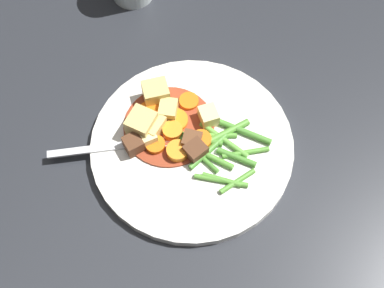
# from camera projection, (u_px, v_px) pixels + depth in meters

# --- Properties ---
(ground_plane) EXTENTS (3.00, 3.00, 0.00)m
(ground_plane) POSITION_uv_depth(u_px,v_px,m) (192.00, 149.00, 0.73)
(ground_plane) COLOR #26282D
(dinner_plate) EXTENTS (0.27, 0.27, 0.02)m
(dinner_plate) POSITION_uv_depth(u_px,v_px,m) (192.00, 147.00, 0.72)
(dinner_plate) COLOR white
(dinner_plate) RESTS_ON ground_plane
(stew_sauce) EXTENTS (0.12, 0.12, 0.00)m
(stew_sauce) POSITION_uv_depth(u_px,v_px,m) (169.00, 126.00, 0.73)
(stew_sauce) COLOR #93381E
(stew_sauce) RESTS_ON dinner_plate
(carrot_slice_0) EXTENTS (0.05, 0.05, 0.01)m
(carrot_slice_0) POSITION_uv_depth(u_px,v_px,m) (150.00, 113.00, 0.73)
(carrot_slice_0) COLOR orange
(carrot_slice_0) RESTS_ON dinner_plate
(carrot_slice_1) EXTENTS (0.03, 0.03, 0.01)m
(carrot_slice_1) POSITION_uv_depth(u_px,v_px,m) (155.00, 145.00, 0.71)
(carrot_slice_1) COLOR orange
(carrot_slice_1) RESTS_ON dinner_plate
(carrot_slice_2) EXTENTS (0.05, 0.05, 0.01)m
(carrot_slice_2) POSITION_uv_depth(u_px,v_px,m) (175.00, 120.00, 0.73)
(carrot_slice_2) COLOR orange
(carrot_slice_2) RESTS_ON dinner_plate
(carrot_slice_3) EXTENTS (0.04, 0.04, 0.01)m
(carrot_slice_3) POSITION_uv_depth(u_px,v_px,m) (201.00, 140.00, 0.71)
(carrot_slice_3) COLOR orange
(carrot_slice_3) RESTS_ON dinner_plate
(carrot_slice_4) EXTENTS (0.04, 0.04, 0.01)m
(carrot_slice_4) POSITION_uv_depth(u_px,v_px,m) (189.00, 102.00, 0.74)
(carrot_slice_4) COLOR orange
(carrot_slice_4) RESTS_ON dinner_plate
(carrot_slice_5) EXTENTS (0.04, 0.04, 0.01)m
(carrot_slice_5) POSITION_uv_depth(u_px,v_px,m) (173.00, 131.00, 0.72)
(carrot_slice_5) COLOR orange
(carrot_slice_5) RESTS_ON dinner_plate
(carrot_slice_6) EXTENTS (0.04, 0.04, 0.01)m
(carrot_slice_6) POSITION_uv_depth(u_px,v_px,m) (178.00, 151.00, 0.71)
(carrot_slice_6) COLOR orange
(carrot_slice_6) RESTS_ON dinner_plate
(potato_chunk_0) EXTENTS (0.03, 0.03, 0.02)m
(potato_chunk_0) POSITION_uv_depth(u_px,v_px,m) (153.00, 126.00, 0.72)
(potato_chunk_0) COLOR #DBBC6B
(potato_chunk_0) RESTS_ON dinner_plate
(potato_chunk_1) EXTENTS (0.03, 0.03, 0.02)m
(potato_chunk_1) POSITION_uv_depth(u_px,v_px,m) (147.00, 136.00, 0.71)
(potato_chunk_1) COLOR #EAD68C
(potato_chunk_1) RESTS_ON dinner_plate
(potato_chunk_2) EXTENTS (0.04, 0.03, 0.02)m
(potato_chunk_2) POSITION_uv_depth(u_px,v_px,m) (209.00, 116.00, 0.72)
(potato_chunk_2) COLOR #EAD68C
(potato_chunk_2) RESTS_ON dinner_plate
(potato_chunk_3) EXTENTS (0.05, 0.05, 0.03)m
(potato_chunk_3) POSITION_uv_depth(u_px,v_px,m) (156.00, 93.00, 0.73)
(potato_chunk_3) COLOR #DBBC6B
(potato_chunk_3) RESTS_ON dinner_plate
(potato_chunk_4) EXTENTS (0.04, 0.04, 0.03)m
(potato_chunk_4) POSITION_uv_depth(u_px,v_px,m) (142.00, 124.00, 0.71)
(potato_chunk_4) COLOR #DBBC6B
(potato_chunk_4) RESTS_ON dinner_plate
(potato_chunk_5) EXTENTS (0.03, 0.04, 0.02)m
(potato_chunk_5) POSITION_uv_depth(u_px,v_px,m) (168.00, 111.00, 0.73)
(potato_chunk_5) COLOR #DBBC6B
(potato_chunk_5) RESTS_ON dinner_plate
(meat_chunk_0) EXTENTS (0.03, 0.03, 0.02)m
(meat_chunk_0) POSITION_uv_depth(u_px,v_px,m) (195.00, 151.00, 0.70)
(meat_chunk_0) COLOR #56331E
(meat_chunk_0) RESTS_ON dinner_plate
(meat_chunk_1) EXTENTS (0.03, 0.03, 0.02)m
(meat_chunk_1) POSITION_uv_depth(u_px,v_px,m) (133.00, 144.00, 0.70)
(meat_chunk_1) COLOR #56331E
(meat_chunk_1) RESTS_ON dinner_plate
(meat_chunk_2) EXTENTS (0.03, 0.03, 0.02)m
(meat_chunk_2) POSITION_uv_depth(u_px,v_px,m) (190.00, 140.00, 0.71)
(meat_chunk_2) COLOR brown
(meat_chunk_2) RESTS_ON dinner_plate
(green_bean_0) EXTENTS (0.06, 0.02, 0.01)m
(green_bean_0) POSITION_uv_depth(u_px,v_px,m) (237.00, 157.00, 0.70)
(green_bean_0) COLOR #4C8E33
(green_bean_0) RESTS_ON dinner_plate
(green_bean_1) EXTENTS (0.08, 0.01, 0.01)m
(green_bean_1) POSITION_uv_depth(u_px,v_px,m) (206.00, 154.00, 0.71)
(green_bean_1) COLOR #599E38
(green_bean_1) RESTS_ON dinner_plate
(green_bean_2) EXTENTS (0.06, 0.04, 0.01)m
(green_bean_2) POSITION_uv_depth(u_px,v_px,m) (213.00, 135.00, 0.72)
(green_bean_2) COLOR #599E38
(green_bean_2) RESTS_ON dinner_plate
(green_bean_3) EXTENTS (0.07, 0.03, 0.01)m
(green_bean_3) POSITION_uv_depth(u_px,v_px,m) (196.00, 138.00, 0.72)
(green_bean_3) COLOR #4C8E33
(green_bean_3) RESTS_ON dinner_plate
(green_bean_4) EXTENTS (0.03, 0.05, 0.01)m
(green_bean_4) POSITION_uv_depth(u_px,v_px,m) (237.00, 181.00, 0.69)
(green_bean_4) COLOR #599E38
(green_bean_4) RESTS_ON dinner_plate
(green_bean_5) EXTENTS (0.07, 0.03, 0.01)m
(green_bean_5) POSITION_uv_depth(u_px,v_px,m) (221.00, 181.00, 0.69)
(green_bean_5) COLOR #599E38
(green_bean_5) RESTS_ON dinner_plate
(green_bean_6) EXTENTS (0.04, 0.07, 0.01)m
(green_bean_6) POSITION_uv_depth(u_px,v_px,m) (225.00, 133.00, 0.72)
(green_bean_6) COLOR #599E38
(green_bean_6) RESTS_ON dinner_plate
(green_bean_7) EXTENTS (0.08, 0.02, 0.01)m
(green_bean_7) POSITION_uv_depth(u_px,v_px,m) (244.00, 132.00, 0.72)
(green_bean_7) COLOR #4C8E33
(green_bean_7) RESTS_ON dinner_plate
(green_bean_8) EXTENTS (0.02, 0.07, 0.01)m
(green_bean_8) POSITION_uv_depth(u_px,v_px,m) (209.00, 150.00, 0.71)
(green_bean_8) COLOR #4C8E33
(green_bean_8) RESTS_ON dinner_plate
(green_bean_9) EXTENTS (0.08, 0.02, 0.01)m
(green_bean_9) POSITION_uv_depth(u_px,v_px,m) (224.00, 140.00, 0.72)
(green_bean_9) COLOR #66AD42
(green_bean_9) RESTS_ON dinner_plate
(green_bean_10) EXTENTS (0.05, 0.02, 0.01)m
(green_bean_10) POSITION_uv_depth(u_px,v_px,m) (222.00, 180.00, 0.69)
(green_bean_10) COLOR #599E38
(green_bean_10) RESTS_ON dinner_plate
(green_bean_11) EXTENTS (0.05, 0.05, 0.01)m
(green_bean_11) POSITION_uv_depth(u_px,v_px,m) (246.00, 152.00, 0.71)
(green_bean_11) COLOR #599E38
(green_bean_11) RESTS_ON dinner_plate
(green_bean_12) EXTENTS (0.07, 0.02, 0.01)m
(green_bean_12) POSITION_uv_depth(u_px,v_px,m) (198.00, 154.00, 0.71)
(green_bean_12) COLOR #4C8E33
(green_bean_12) RESTS_ON dinner_plate
(fork) EXTENTS (0.15, 0.12, 0.00)m
(fork) POSITION_uv_depth(u_px,v_px,m) (118.00, 146.00, 0.71)
(fork) COLOR silver
(fork) RESTS_ON dinner_plate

